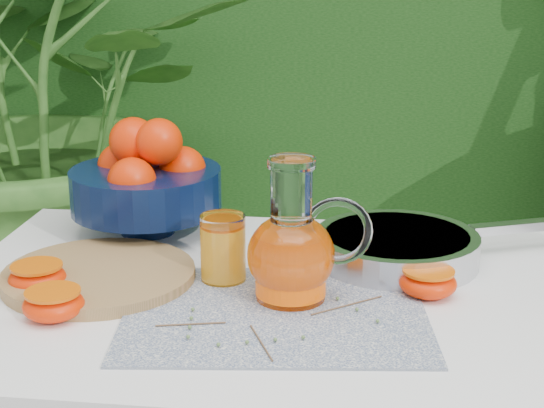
# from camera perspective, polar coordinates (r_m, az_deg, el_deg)

# --- Properties ---
(potted_plant_left) EXTENTS (1.83, 1.83, 1.63)m
(potted_plant_left) POSITION_cam_1_polar(r_m,az_deg,el_deg) (2.58, -15.50, 6.94)
(potted_plant_left) COLOR #2F6121
(potted_plant_left) RESTS_ON ground
(white_table) EXTENTS (1.00, 0.70, 0.75)m
(white_table) POSITION_cam_1_polar(r_m,az_deg,el_deg) (1.30, -0.11, -9.20)
(white_table) COLOR white
(white_table) RESTS_ON ground
(placemat) EXTENTS (0.46, 0.38, 0.00)m
(placemat) POSITION_cam_1_polar(r_m,az_deg,el_deg) (1.19, 0.22, -7.44)
(placemat) COLOR #0E224F
(placemat) RESTS_ON white_table
(cutting_board) EXTENTS (0.39, 0.39, 0.02)m
(cutting_board) POSITION_cam_1_polar(r_m,az_deg,el_deg) (1.32, -11.75, -4.81)
(cutting_board) COLOR #987144
(cutting_board) RESTS_ON white_table
(fruit_bowl) EXTENTS (0.29, 0.29, 0.21)m
(fruit_bowl) POSITION_cam_1_polar(r_m,az_deg,el_deg) (1.51, -8.58, 1.63)
(fruit_bowl) COLOR black
(fruit_bowl) RESTS_ON white_table
(juice_pitcher) EXTENTS (0.18, 0.13, 0.21)m
(juice_pitcher) POSITION_cam_1_polar(r_m,az_deg,el_deg) (1.20, 1.43, -3.24)
(juice_pitcher) COLOR white
(juice_pitcher) RESTS_ON white_table
(juice_tumbler) EXTENTS (0.09, 0.09, 0.10)m
(juice_tumbler) POSITION_cam_1_polar(r_m,az_deg,el_deg) (1.28, -3.36, -3.11)
(juice_tumbler) COLOR white
(juice_tumbler) RESTS_ON white_table
(saute_pan) EXTENTS (0.49, 0.35, 0.05)m
(saute_pan) POSITION_cam_1_polar(r_m,az_deg,el_deg) (1.38, 8.68, -2.88)
(saute_pan) COLOR silver
(saute_pan) RESTS_ON white_table
(orange_halves) EXTENTS (0.70, 0.26, 0.04)m
(orange_halves) POSITION_cam_1_polar(r_m,az_deg,el_deg) (1.23, -6.68, -5.69)
(orange_halves) COLOR #FC2802
(orange_halves) RESTS_ON white_table
(thyme_sprigs) EXTENTS (0.31, 0.24, 0.01)m
(thyme_sprigs) POSITION_cam_1_polar(r_m,az_deg,el_deg) (1.15, -0.05, -8.08)
(thyme_sprigs) COLOR brown
(thyme_sprigs) RESTS_ON white_table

